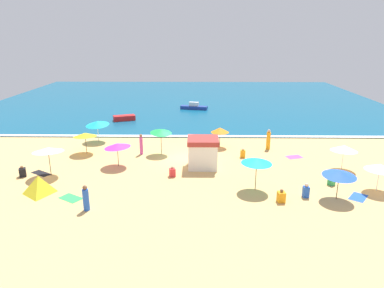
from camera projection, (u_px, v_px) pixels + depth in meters
ground_plane at (178, 157)px, 30.44m from camera, size 60.00×60.00×0.00m
ocean_water at (187, 100)px, 57.14m from camera, size 60.00×44.00×0.10m
wave_breaker_foam at (181, 136)px, 36.42m from camera, size 57.00×0.70×0.01m
lifeguard_cabana at (203, 152)px, 27.85m from camera, size 2.44×2.32×2.41m
beach_umbrella_0 at (257, 161)px, 23.44m from camera, size 2.95×2.95×2.34m
beach_umbrella_1 at (117, 145)px, 27.91m from camera, size 2.40×2.38×2.00m
beach_umbrella_2 at (161, 131)px, 30.68m from camera, size 2.60×2.61×2.35m
beach_umbrella_3 at (380, 167)px, 23.39m from camera, size 2.76×2.75×1.97m
beach_umbrella_4 at (220, 130)px, 32.69m from camera, size 2.34×2.34×1.90m
beach_umbrella_5 at (85, 135)px, 30.95m from camera, size 2.56×2.57×1.96m
beach_umbrella_6 at (339, 173)px, 22.17m from camera, size 2.32×2.33×2.01m
beach_umbrella_7 at (344, 148)px, 27.15m from camera, size 2.60×2.61×2.04m
beach_umbrella_8 at (97, 123)px, 34.38m from camera, size 3.03×3.05×2.21m
beach_umbrella_9 at (48, 150)px, 25.89m from camera, size 2.83×2.84×2.32m
beach_tent at (39, 184)px, 23.43m from camera, size 2.01×2.26×1.22m
beachgoer_0 at (281, 197)px, 22.20m from camera, size 0.49×0.49×0.88m
beachgoer_1 at (268, 140)px, 32.28m from camera, size 0.53×0.53×1.90m
beachgoer_3 at (306, 191)px, 22.84m from camera, size 0.38×0.38×0.98m
beachgoer_4 at (243, 153)px, 30.27m from camera, size 0.39×0.39×0.86m
beachgoer_5 at (172, 172)px, 26.23m from camera, size 0.52×0.52×0.82m
beachgoer_6 at (141, 144)px, 30.93m from camera, size 0.40×0.40×1.86m
beachgoer_7 at (23, 172)px, 26.17m from camera, size 0.62×0.62×0.87m
beachgoer_8 at (86, 199)px, 21.04m from camera, size 0.38×0.38×1.63m
beachgoer_9 at (332, 180)px, 24.72m from camera, size 0.57×0.57×0.81m
beach_towel_0 at (294, 157)px, 30.46m from camera, size 1.56×1.27×0.01m
beach_towel_1 at (41, 173)px, 26.86m from camera, size 1.78×1.48×0.01m
beach_towel_2 at (71, 198)px, 22.79m from camera, size 1.75×1.56×0.01m
beach_towel_3 at (358, 197)px, 22.92m from camera, size 1.60×1.68×0.01m
small_boat_0 at (124, 118)px, 43.01m from camera, size 2.81×1.90×0.61m
small_boat_1 at (194, 107)px, 49.43m from camera, size 3.90×1.73×1.01m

